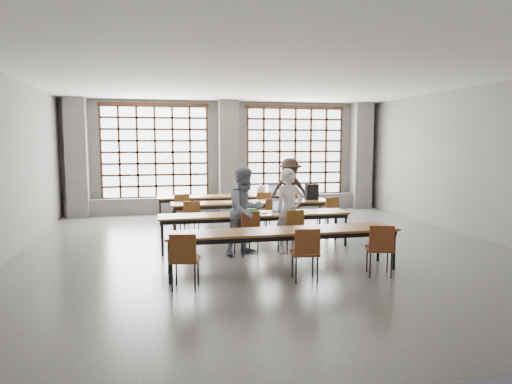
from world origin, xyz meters
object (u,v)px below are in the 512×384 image
Objects in this scene: laptop_front at (280,209)px; desk_row_a at (230,198)px; chair_near_mid at (306,249)px; laptop_back at (276,192)px; desk_row_d at (283,234)px; student_male at (289,210)px; chair_mid_centre at (273,212)px; phone at (264,213)px; mouse at (299,211)px; chair_mid_left at (190,215)px; chair_back_left at (181,207)px; chair_mid_right at (329,210)px; green_box at (252,211)px; chair_back_right at (292,203)px; chair_front_left at (248,228)px; chair_front_right at (292,227)px; desk_row_b at (252,204)px; student_back at (290,190)px; backpack at (312,192)px; red_pouch at (185,256)px; chair_near_left at (184,255)px; desk_row_c at (255,216)px; student_female at (246,211)px; chair_near_right at (380,245)px; chair_back_mid at (263,204)px.

desk_row_a is at bearing 100.39° from laptop_front.
laptop_back reaches higher than chair_near_mid.
desk_row_d is 1.47m from student_male.
phone is (-0.53, -1.34, 0.20)m from chair_mid_centre.
student_male is at bearing -80.82° from desk_row_a.
chair_mid_centre is at bearing 100.88° from mouse.
mouse is (2.21, -1.26, 0.21)m from chair_mid_left.
chair_back_left is at bearing 127.75° from laptop_front.
green_box is at bearing -152.15° from chair_mid_right.
laptop_back is (1.35, 0.11, 0.13)m from desk_row_a.
student_male is at bearing -107.69° from chair_back_right.
chair_front_left and chair_front_right have the same top height.
student_male is at bearing -43.60° from phone.
chair_mid_centre is 1.17m from laptop_front.
student_back reaches higher than desk_row_b.
backpack is 5.61m from red_pouch.
student_male is 0.95× the size of student_back.
laptop_front is (2.20, 2.61, 0.25)m from chair_near_left.
laptop_back is at bearing 112.20° from backpack.
desk_row_c is at bearing 56.42° from red_pouch.
desk_row_d is 9.03× the size of laptop_front.
green_box is at bearing 38.77° from student_female.
laptop_front is at bearing -103.18° from laptop_back.
desk_row_a is at bearing 86.10° from chair_front_left.
chair_mid_centre is 0.52× the size of student_male.
desk_row_d is 2.04m from mouse.
mouse is at bearing -71.49° from desk_row_b.
green_box is 2.96m from red_pouch.
mouse is (-0.39, -3.41, -0.04)m from laptop_back.
mouse is (0.33, 0.61, 0.21)m from chair_front_right.
chair_mid_right is 0.51× the size of student_female.
student_male reaches higher than chair_mid_centre.
desk_row_c is 4.55× the size of chair_front_left.
chair_mid_centre is 2.11m from chair_front_left.
student_female reaches higher than chair_mid_left.
backpack is at bearing 69.65° from chair_near_mid.
chair_back_right is 3.70m from student_female.
laptop_back is (1.62, 4.01, 0.25)m from chair_front_left.
student_back is (2.85, 1.54, 0.35)m from chair_mid_left.
desk_row_b is 2.56m from chair_front_left.
chair_near_mid and chair_near_right have the same top height.
chair_front_right is at bearing 116.78° from chair_near_right.
desk_row_a and desk_row_d have the same top height.
desk_row_b is 1.84m from laptop_back.
desk_row_b is 1.62m from backpack.
desk_row_b is 2.45m from student_female.
chair_back_right is at bearing -70.23° from laptop_back.
desk_row_b is 2.37× the size of student_male.
chair_back_left is 1.00× the size of chair_front_right.
chair_back_mid is at bearing 71.92° from green_box.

